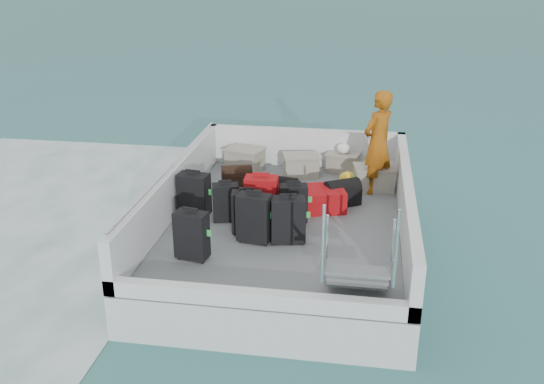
{
  "coord_description": "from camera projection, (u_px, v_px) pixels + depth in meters",
  "views": [
    {
      "loc": [
        1.09,
        -8.18,
        4.36
      ],
      "look_at": [
        -0.23,
        0.08,
        1.0
      ],
      "focal_mm": 40.0,
      "sensor_mm": 36.0,
      "label": 1
    }
  ],
  "objects": [
    {
      "name": "crate_2",
      "position": [
        343.0,
        163.0,
        10.9
      ],
      "size": [
        0.6,
        0.48,
        0.32
      ],
      "primitive_type": "cube",
      "rotation": [
        0.0,
        0.0,
        -0.23
      ],
      "color": "gray",
      "rests_on": "deck"
    },
    {
      "name": "suitcase_3",
      "position": [
        254.0,
        219.0,
        8.22
      ],
      "size": [
        0.48,
        0.33,
        0.68
      ],
      "primitive_type": "cube",
      "rotation": [
        0.0,
        0.0,
        -0.16
      ],
      "color": "black",
      "rests_on": "deck"
    },
    {
      "name": "ferry_hull",
      "position": [
        286.0,
        238.0,
        9.17
      ],
      "size": [
        3.6,
        5.0,
        0.6
      ],
      "primitive_type": "cube",
      "color": "silver",
      "rests_on": "ground"
    },
    {
      "name": "crate_0",
      "position": [
        245.0,
        160.0,
        10.99
      ],
      "size": [
        0.72,
        0.6,
        0.37
      ],
      "primitive_type": "cube",
      "rotation": [
        0.0,
        0.0,
        -0.31
      ],
      "color": "gray",
      "rests_on": "deck"
    },
    {
      "name": "passenger",
      "position": [
        378.0,
        143.0,
        9.74
      ],
      "size": [
        0.71,
        0.74,
        1.7
      ],
      "primitive_type": "imported",
      "rotation": [
        0.0,
        0.0,
        -2.26
      ],
      "color": "orange",
      "rests_on": "deck"
    },
    {
      "name": "suitcase_4",
      "position": [
        247.0,
        213.0,
        8.5
      ],
      "size": [
        0.44,
        0.3,
        0.61
      ],
      "primitive_type": "cube",
      "rotation": [
        0.0,
        0.0,
        0.14
      ],
      "color": "black",
      "rests_on": "deck"
    },
    {
      "name": "yellow_bag",
      "position": [
        348.0,
        178.0,
        10.34
      ],
      "size": [
        0.28,
        0.26,
        0.22
      ],
      "primitive_type": "ellipsoid",
      "color": "yellow",
      "rests_on": "deck"
    },
    {
      "name": "suitcase_5",
      "position": [
        261.0,
        198.0,
        8.91
      ],
      "size": [
        0.49,
        0.31,
        0.66
      ],
      "primitive_type": "cube",
      "rotation": [
        0.0,
        0.0,
        0.04
      ],
      "color": "#AC0D11",
      "rests_on": "deck"
    },
    {
      "name": "crate_1",
      "position": [
        301.0,
        166.0,
        10.71
      ],
      "size": [
        0.67,
        0.53,
        0.36
      ],
      "primitive_type": "cube",
      "rotation": [
        0.0,
        0.0,
        0.24
      ],
      "color": "gray",
      "rests_on": "deck"
    },
    {
      "name": "duffel_0",
      "position": [
        237.0,
        180.0,
        10.1
      ],
      "size": [
        0.57,
        0.43,
        0.32
      ],
      "primitive_type": null,
      "rotation": [
        0.0,
        0.0,
        0.29
      ],
      "color": "black",
      "rests_on": "deck"
    },
    {
      "name": "deck_fittings",
      "position": [
        308.0,
        205.0,
        8.57
      ],
      "size": [
        3.6,
        5.0,
        0.9
      ],
      "color": "silver",
      "rests_on": "deck"
    },
    {
      "name": "suitcase_2",
      "position": [
        194.0,
        195.0,
        9.04
      ],
      "size": [
        0.49,
        0.34,
        0.66
      ],
      "primitive_type": "cube",
      "rotation": [
        0.0,
        0.0,
        -0.15
      ],
      "color": "black",
      "rests_on": "deck"
    },
    {
      "name": "ground",
      "position": [
        286.0,
        255.0,
        9.28
      ],
      "size": [
        160.0,
        160.0,
        0.0
      ],
      "primitive_type": "plane",
      "color": "#19565A",
      "rests_on": "ground"
    },
    {
      "name": "suitcase_1",
      "position": [
        226.0,
        203.0,
        8.88
      ],
      "size": [
        0.42,
        0.31,
        0.57
      ],
      "primitive_type": "cube",
      "rotation": [
        0.0,
        0.0,
        0.26
      ],
      "color": "black",
      "rests_on": "deck"
    },
    {
      "name": "suitcase_8",
      "position": [
        316.0,
        199.0,
        9.31
      ],
      "size": [
        0.98,
        0.78,
        0.34
      ],
      "primitive_type": "cube",
      "rotation": [
        0.0,
        0.0,
        1.85
      ],
      "color": "#AC0D11",
      "rests_on": "deck"
    },
    {
      "name": "crate_3",
      "position": [
        374.0,
        179.0,
        10.08
      ],
      "size": [
        0.69,
        0.53,
        0.38
      ],
      "primitive_type": "cube",
      "rotation": [
        0.0,
        0.0,
        0.16
      ],
      "color": "gray",
      "rests_on": "deck"
    },
    {
      "name": "suitcase_7",
      "position": [
        293.0,
        204.0,
        8.83
      ],
      "size": [
        0.45,
        0.31,
        0.58
      ],
      "primitive_type": "cube",
      "rotation": [
        0.0,
        0.0,
        0.18
      ],
      "color": "black",
      "rests_on": "deck"
    },
    {
      "name": "duffel_1",
      "position": [
        283.0,
        192.0,
        9.6
      ],
      "size": [
        0.48,
        0.37,
        0.32
      ],
      "primitive_type": null,
      "rotation": [
        0.0,
        0.0,
        -0.19
      ],
      "color": "black",
      "rests_on": "deck"
    },
    {
      "name": "suitcase_0",
      "position": [
        192.0,
        236.0,
        7.77
      ],
      "size": [
        0.45,
        0.31,
        0.65
      ],
      "primitive_type": "cube",
      "rotation": [
        0.0,
        0.0,
        -0.19
      ],
      "color": "black",
      "rests_on": "deck"
    },
    {
      "name": "white_bag",
      "position": [
        343.0,
        150.0,
        10.81
      ],
      "size": [
        0.24,
        0.24,
        0.18
      ],
      "primitive_type": "ellipsoid",
      "color": "white",
      "rests_on": "crate_2"
    },
    {
      "name": "deck",
      "position": [
        286.0,
        219.0,
        9.05
      ],
      "size": [
        3.3,
        4.7,
        0.02
      ],
      "primitive_type": "cube",
      "color": "slate",
      "rests_on": "ferry_hull"
    },
    {
      "name": "suitcase_6",
      "position": [
        288.0,
        220.0,
        8.22
      ],
      "size": [
        0.51,
        0.36,
        0.64
      ],
      "primitive_type": "cube",
      "rotation": [
        0.0,
        0.0,
        0.21
      ],
      "color": "black",
      "rests_on": "deck"
    },
    {
      "name": "duffel_2",
      "position": [
        342.0,
        195.0,
        9.49
      ],
      "size": [
        0.62,
        0.54,
        0.32
      ],
      "primitive_type": null,
      "rotation": [
        0.0,
        0.0,
        0.55
      ],
      "color": "black",
      "rests_on": "deck"
    }
  ]
}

